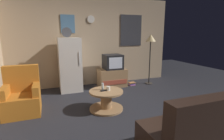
% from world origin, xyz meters
% --- Properties ---
extents(ground_plane, '(12.00, 12.00, 0.00)m').
position_xyz_m(ground_plane, '(0.00, 0.00, 0.00)').
color(ground_plane, '#232328').
extents(wall_with_art, '(5.20, 0.12, 2.72)m').
position_xyz_m(wall_with_art, '(0.01, 2.45, 1.37)').
color(wall_with_art, tan).
rests_on(wall_with_art, ground_plane).
extents(fridge, '(0.60, 0.62, 1.77)m').
position_xyz_m(fridge, '(-0.80, 2.00, 0.75)').
color(fridge, silver).
rests_on(fridge, ground_plane).
extents(tv_stand, '(0.84, 0.53, 0.55)m').
position_xyz_m(tv_stand, '(0.45, 1.95, 0.28)').
color(tv_stand, '#9E754C').
rests_on(tv_stand, ground_plane).
extents(crt_tv, '(0.54, 0.51, 0.44)m').
position_xyz_m(crt_tv, '(0.47, 1.95, 0.77)').
color(crt_tv, black).
rests_on(crt_tv, tv_stand).
extents(standing_lamp, '(0.32, 0.32, 1.59)m').
position_xyz_m(standing_lamp, '(1.69, 1.81, 1.36)').
color(standing_lamp, '#332D28').
rests_on(standing_lamp, ground_plane).
extents(coffee_table, '(0.72, 0.72, 0.42)m').
position_xyz_m(coffee_table, '(-0.26, 0.41, 0.21)').
color(coffee_table, '#9E754C').
rests_on(coffee_table, ground_plane).
extents(wine_glass, '(0.05, 0.05, 0.15)m').
position_xyz_m(wine_glass, '(-0.31, 0.49, 0.50)').
color(wine_glass, silver).
rests_on(wine_glass, coffee_table).
extents(mug_ceramic_white, '(0.08, 0.08, 0.09)m').
position_xyz_m(mug_ceramic_white, '(-0.21, 0.40, 0.47)').
color(mug_ceramic_white, silver).
rests_on(mug_ceramic_white, coffee_table).
extents(remote_control, '(0.15, 0.06, 0.02)m').
position_xyz_m(remote_control, '(-0.31, 0.40, 0.43)').
color(remote_control, black).
rests_on(remote_control, coffee_table).
extents(armchair, '(0.68, 0.68, 0.96)m').
position_xyz_m(armchair, '(-1.91, 0.87, 0.34)').
color(armchair, '#B2661E').
rests_on(armchair, ground_plane).
extents(couch, '(1.70, 0.80, 0.92)m').
position_xyz_m(couch, '(0.58, -1.40, 0.31)').
color(couch, black).
rests_on(couch, ground_plane).
extents(book_stack, '(0.20, 0.17, 0.09)m').
position_xyz_m(book_stack, '(1.09, 1.84, 0.05)').
color(book_stack, '#BA6BA9').
rests_on(book_stack, ground_plane).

